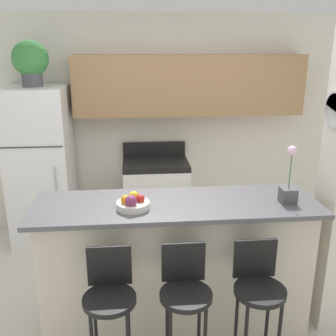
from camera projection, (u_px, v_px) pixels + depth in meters
name	position (u px, v px, depth m)	size (l,w,h in m)	color
ground_plane	(176.00, 322.00, 3.26)	(14.00, 14.00, 0.00)	beige
wall_back	(170.00, 109.00, 4.65)	(5.60, 0.38, 2.55)	silver
counter_bar	(176.00, 265.00, 3.10)	(2.15, 0.65, 1.08)	beige
refrigerator	(41.00, 167.00, 4.39)	(0.66, 0.70, 1.78)	white
stove_range	(156.00, 197.00, 4.68)	(0.75, 0.60, 1.07)	white
bar_stool_left	(110.00, 300.00, 2.52)	(0.34, 0.34, 0.97)	black
bar_stool_mid	(185.00, 296.00, 2.56)	(0.34, 0.34, 0.97)	black
bar_stool_right	(258.00, 291.00, 2.60)	(0.34, 0.34, 0.97)	black
potted_plant_on_fridge	(30.00, 61.00, 4.04)	(0.37, 0.37, 0.47)	#4C4C51
orchid_vase	(289.00, 187.00, 2.90)	(0.11, 0.11, 0.44)	#4C4C51
fruit_bowl	(133.00, 203.00, 2.82)	(0.24, 0.24, 0.12)	silver
trash_bin	(93.00, 231.00, 4.42)	(0.28, 0.28, 0.38)	#59595B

